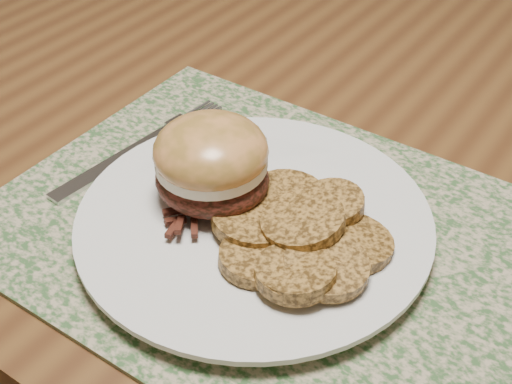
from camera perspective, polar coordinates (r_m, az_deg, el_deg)
dining_table at (r=0.76m, az=19.51°, el=-1.02°), size 1.50×0.90×0.75m
placemat at (r=0.56m, az=1.87°, el=-3.49°), size 0.45×0.33×0.00m
dinner_plate at (r=0.55m, az=-0.15°, el=-2.54°), size 0.26×0.26×0.02m
pork_sandwich at (r=0.55m, az=-3.59°, el=2.36°), size 0.11×0.11×0.07m
roasted_potatoes at (r=0.52m, az=3.55°, el=-3.61°), size 0.15×0.15×0.04m
fork at (r=0.65m, az=-9.12°, el=3.55°), size 0.04×0.20×0.00m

